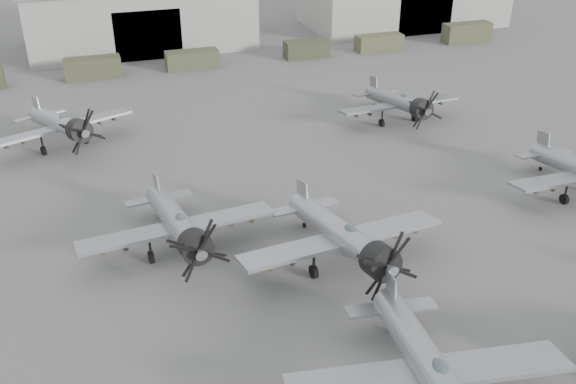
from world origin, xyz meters
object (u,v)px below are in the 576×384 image
aircraft_near_1 (433,372)px  aircraft_mid_2 (345,237)px  aircraft_far_0 (62,125)px  aircraft_far_1 (401,102)px  aircraft_mid_1 (179,225)px

aircraft_near_1 → aircraft_mid_2: size_ratio=1.00×
aircraft_far_0 → aircraft_far_1: size_ratio=1.05×
aircraft_mid_1 → aircraft_far_1: bearing=28.2°
aircraft_mid_1 → aircraft_mid_2: aircraft_mid_2 is taller
aircraft_far_1 → aircraft_near_1: bearing=-118.0°
aircraft_far_0 → aircraft_mid_2: bearing=-78.9°
aircraft_near_1 → aircraft_mid_2: 11.69m
aircraft_near_1 → aircraft_mid_2: aircraft_near_1 is taller
aircraft_near_1 → aircraft_mid_1: 18.47m
aircraft_near_1 → aircraft_far_0: aircraft_near_1 is taller
aircraft_near_1 → aircraft_far_1: 35.40m
aircraft_near_1 → aircraft_far_1: size_ratio=1.13×
aircraft_mid_2 → aircraft_far_1: size_ratio=1.12×
aircraft_far_1 → aircraft_far_0: bearing=169.5°
aircraft_mid_1 → aircraft_mid_2: size_ratio=0.95×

